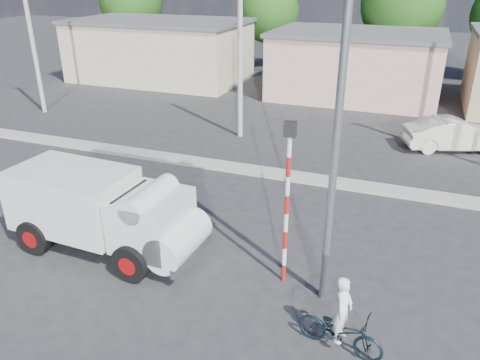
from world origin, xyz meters
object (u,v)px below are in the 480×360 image
(cyclist, at_px, (341,321))
(streetlight, at_px, (332,102))
(truck, at_px, (105,210))
(car_cream, at_px, (454,134))
(bicycle, at_px, (340,331))
(traffic_pole, at_px, (287,192))

(cyclist, bearing_deg, streetlight, 37.56)
(truck, height_order, streetlight, streetlight)
(cyclist, xyz_separation_m, car_cream, (2.65, 14.10, -0.06))
(cyclist, height_order, streetlight, streetlight)
(bicycle, relative_size, cyclist, 1.23)
(truck, relative_size, bicycle, 3.05)
(truck, bearing_deg, cyclist, -10.32)
(cyclist, distance_m, car_cream, 14.34)
(traffic_pole, bearing_deg, cyclist, -47.25)
(truck, height_order, traffic_pole, traffic_pole)
(bicycle, xyz_separation_m, streetlight, (-0.85, 1.63, 4.47))
(cyclist, xyz_separation_m, traffic_pole, (-1.79, 1.93, 1.83))
(car_cream, height_order, streetlight, streetlight)
(truck, distance_m, car_cream, 15.78)
(traffic_pole, bearing_deg, bicycle, -47.25)
(cyclist, height_order, traffic_pole, traffic_pole)
(cyclist, distance_m, traffic_pole, 3.21)
(bicycle, xyz_separation_m, car_cream, (2.65, 14.10, 0.22))
(traffic_pole, relative_size, streetlight, 0.48)
(bicycle, bearing_deg, streetlight, 37.56)
(truck, relative_size, cyclist, 3.73)
(car_cream, bearing_deg, truck, 122.39)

